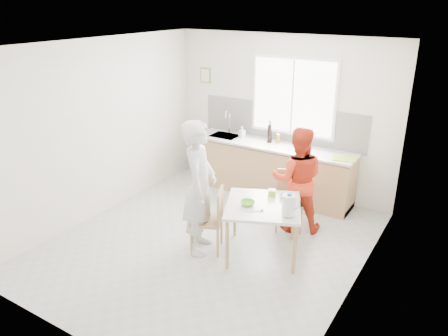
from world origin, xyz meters
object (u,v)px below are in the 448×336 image
at_px(dining_table, 263,210).
at_px(chair_left, 212,217).
at_px(bowl_white, 287,196).
at_px(wine_bottle_a, 269,134).
at_px(person_white, 200,188).
at_px(chair_far, 289,197).
at_px(person_red, 297,180).
at_px(bowl_green, 248,203).
at_px(milk_jug, 289,205).
at_px(wine_bottle_b, 270,134).

height_order(dining_table, chair_left, chair_left).
distance_m(bowl_white, wine_bottle_a, 1.83).
distance_m(dining_table, chair_left, 0.70).
xyz_separation_m(person_white, bowl_white, (0.94, 0.69, -0.16)).
height_order(person_white, wine_bottle_a, person_white).
xyz_separation_m(chair_far, bowl_white, (0.18, -0.54, 0.27)).
relative_size(person_red, bowl_white, 7.72).
relative_size(dining_table, bowl_green, 6.80).
xyz_separation_m(dining_table, bowl_green, (-0.16, -0.13, 0.10)).
height_order(chair_left, person_red, person_red).
bearing_deg(person_red, person_white, 30.79).
relative_size(person_white, milk_jug, 6.40).
height_order(person_red, bowl_green, person_red).
distance_m(person_red, bowl_white, 0.53).
xyz_separation_m(dining_table, bowl_white, (0.17, 0.35, 0.10)).
distance_m(bowl_white, wine_bottle_b, 1.84).
distance_m(person_white, bowl_green, 0.66).
bearing_deg(chair_left, bowl_green, 84.08).
bearing_deg(wine_bottle_a, chair_far, -49.04).
bearing_deg(chair_far, dining_table, -113.21).
bearing_deg(person_red, bowl_white, 74.20).
relative_size(chair_far, wine_bottle_a, 2.73).
bearing_deg(person_white, wine_bottle_b, -22.12).
bearing_deg(wine_bottle_b, milk_jug, -57.91).
xyz_separation_m(chair_far, milk_jug, (0.42, -1.01, 0.40)).
bearing_deg(person_white, person_red, -59.21).
height_order(chair_far, bowl_green, chair_far).
relative_size(bowl_white, wine_bottle_a, 0.63).
bearing_deg(bowl_white, wine_bottle_a, 124.15).
height_order(person_red, milk_jug, person_red).
height_order(chair_left, milk_jug, milk_jug).
bearing_deg(milk_jug, bowl_white, 92.58).
bearing_deg(chair_far, milk_jug, -91.36).
bearing_deg(dining_table, bowl_green, -141.97).
bearing_deg(wine_bottle_b, wine_bottle_a, -93.72).
xyz_separation_m(dining_table, chair_far, (-0.01, 0.89, -0.17)).
relative_size(milk_jug, wine_bottle_a, 0.89).
height_order(chair_left, chair_far, chair_left).
height_order(person_white, wine_bottle_b, person_white).
distance_m(chair_left, milk_jug, 1.12).
bearing_deg(bowl_green, chair_left, -161.93).
relative_size(bowl_green, wine_bottle_a, 0.57).
bearing_deg(dining_table, wine_bottle_b, 114.17).
bearing_deg(chair_left, bowl_white, 104.28).
xyz_separation_m(chair_left, wine_bottle_b, (-0.21, 2.14, 0.58)).
xyz_separation_m(bowl_green, wine_bottle_a, (-0.67, 1.97, 0.32)).
height_order(dining_table, person_red, person_red).
xyz_separation_m(dining_table, milk_jug, (0.41, -0.13, 0.23)).
height_order(person_red, wine_bottle_b, person_red).
bearing_deg(bowl_white, chair_left, -141.73).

